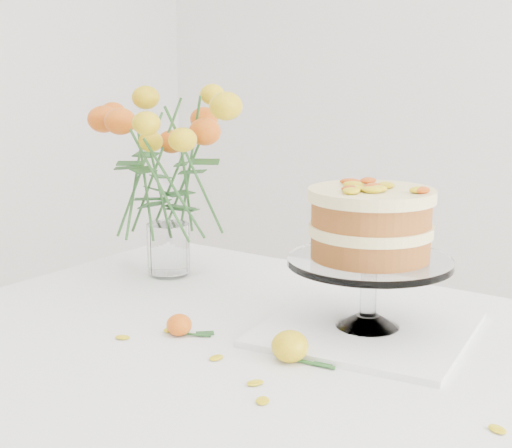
{
  "coord_description": "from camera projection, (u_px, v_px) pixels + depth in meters",
  "views": [
    {
      "loc": [
        0.51,
        -0.91,
        1.19
      ],
      "look_at": [
        -0.23,
        0.17,
        0.91
      ],
      "focal_mm": 50.0,
      "sensor_mm": 36.0,
      "label": 1
    }
  ],
  "objects": [
    {
      "name": "stray_petal_e",
      "position": [
        123.0,
        337.0,
        1.17
      ],
      "size": [
        0.03,
        0.02,
        0.0
      ],
      "primitive_type": "ellipsoid",
      "color": "yellow",
      "rests_on": "table"
    },
    {
      "name": "stray_petal_c",
      "position": [
        263.0,
        401.0,
        0.95
      ],
      "size": [
        0.03,
        0.02,
        0.0
      ],
      "primitive_type": "ellipsoid",
      "color": "yellow",
      "rests_on": "table"
    },
    {
      "name": "loose_rose_near",
      "position": [
        290.0,
        346.0,
        1.08
      ],
      "size": [
        0.1,
        0.06,
        0.05
      ],
      "rotation": [
        0.0,
        0.0,
        0.11
      ],
      "color": "yellow",
      "rests_on": "table"
    },
    {
      "name": "stray_petal_b",
      "position": [
        255.0,
        383.0,
        1.0
      ],
      "size": [
        0.03,
        0.02,
        0.0
      ],
      "primitive_type": "ellipsoid",
      "color": "yellow",
      "rests_on": "table"
    },
    {
      "name": "stray_petal_f",
      "position": [
        497.0,
        430.0,
        0.87
      ],
      "size": [
        0.03,
        0.02,
        0.0
      ],
      "primitive_type": "ellipsoid",
      "color": "yellow",
      "rests_on": "table"
    },
    {
      "name": "rose_vase",
      "position": [
        166.0,
        152.0,
        1.49
      ],
      "size": [
        0.31,
        0.31,
        0.45
      ],
      "rotation": [
        0.0,
        0.0,
        -0.04
      ],
      "color": "silver",
      "rests_on": "table"
    },
    {
      "name": "loose_rose_far",
      "position": [
        179.0,
        325.0,
        1.19
      ],
      "size": [
        0.07,
        0.04,
        0.04
      ],
      "rotation": [
        0.0,
        0.0,
        0.33
      ],
      "color": "#DF420A",
      "rests_on": "table"
    },
    {
      "name": "table",
      "position": [
        316.0,
        404.0,
        1.12
      ],
      "size": [
        1.43,
        0.93,
        0.76
      ],
      "color": "tan",
      "rests_on": "ground"
    },
    {
      "name": "stray_petal_d",
      "position": [
        169.0,
        330.0,
        1.21
      ],
      "size": [
        0.03,
        0.02,
        0.0
      ],
      "primitive_type": "ellipsoid",
      "color": "yellow",
      "rests_on": "table"
    },
    {
      "name": "cake_stand",
      "position": [
        371.0,
        231.0,
        1.17
      ],
      "size": [
        0.27,
        0.27,
        0.25
      ],
      "rotation": [
        0.0,
        0.0,
        -0.24
      ],
      "color": "silver",
      "rests_on": "napkin"
    },
    {
      "name": "stray_petal_a",
      "position": [
        216.0,
        358.0,
        1.09
      ],
      "size": [
        0.03,
        0.02,
        0.0
      ],
      "primitive_type": "ellipsoid",
      "color": "yellow",
      "rests_on": "table"
    },
    {
      "name": "napkin",
      "position": [
        367.0,
        329.0,
        1.2
      ],
      "size": [
        0.36,
        0.36,
        0.01
      ],
      "primitive_type": "cube",
      "rotation": [
        0.0,
        0.0,
        0.12
      ],
      "color": "white",
      "rests_on": "table"
    }
  ]
}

